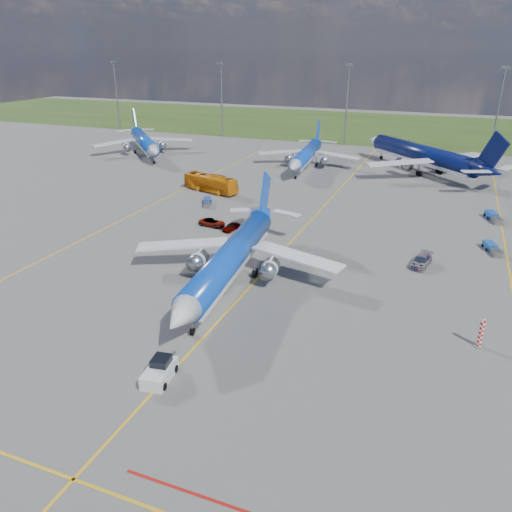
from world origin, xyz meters
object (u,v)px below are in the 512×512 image
at_px(bg_jet_nw, 146,154).
at_px(bg_jet_n, 420,172).
at_px(warning_post, 481,333).
at_px(main_airliner, 231,283).
at_px(baggage_tug_c, 207,202).
at_px(service_car_a, 231,227).
at_px(service_car_b, 212,223).
at_px(apron_bus, 211,183).
at_px(baggage_tug_w, 492,248).
at_px(pushback_tug, 160,371).
at_px(service_car_c, 421,261).
at_px(bg_jet_nnw, 306,168).
at_px(baggage_tug_e, 493,217).

relative_size(bg_jet_nw, bg_jet_n, 0.84).
height_order(warning_post, bg_jet_nw, bg_jet_nw).
distance_m(warning_post, main_airliner, 28.94).
relative_size(bg_jet_n, baggage_tug_c, 9.63).
bearing_deg(service_car_a, bg_jet_n, 75.58).
bearing_deg(service_car_b, bg_jet_nw, 48.01).
bearing_deg(apron_bus, baggage_tug_w, -88.41).
bearing_deg(bg_jet_n, apron_bus, -3.12).
bearing_deg(bg_jet_n, service_car_a, 20.62).
distance_m(pushback_tug, service_car_b, 40.68).
distance_m(apron_bus, service_car_c, 48.55).
height_order(bg_jet_n, service_car_b, bg_jet_n).
xyz_separation_m(bg_jet_nnw, baggage_tug_w, (40.08, -41.50, 0.49)).
height_order(service_car_a, service_car_c, service_car_c).
xyz_separation_m(warning_post, pushback_tug, (-26.48, -16.05, -0.74)).
relative_size(bg_jet_n, baggage_tug_e, 8.39).
bearing_deg(baggage_tug_w, baggage_tug_e, 68.08).
height_order(bg_jet_nw, baggage_tug_w, bg_jet_nw).
xyz_separation_m(bg_jet_n, service_car_b, (-28.42, -52.09, 0.62)).
height_order(bg_jet_n, baggage_tug_e, bg_jet_n).
xyz_separation_m(main_airliner, baggage_tug_e, (31.35, 38.66, 0.56)).
distance_m(bg_jet_nw, bg_jet_n, 71.58).
bearing_deg(service_car_c, main_airliner, -135.60).
height_order(bg_jet_n, main_airliner, bg_jet_n).
bearing_deg(service_car_b, warning_post, -114.06).
xyz_separation_m(bg_jet_n, baggage_tug_w, (13.89, -47.02, 0.49)).
bearing_deg(pushback_tug, service_car_b, 101.33).
distance_m(warning_post, apron_bus, 64.56).
bearing_deg(apron_bus, service_car_a, -129.27).
xyz_separation_m(service_car_a, baggage_tug_w, (38.59, 5.82, -0.12)).
bearing_deg(main_airliner, service_car_a, 108.36).
distance_m(warning_post, bg_jet_nw, 107.37).
height_order(bg_jet_n, apron_bus, bg_jet_n).
height_order(baggage_tug_w, baggage_tug_e, baggage_tug_e).
distance_m(warning_post, bg_jet_n, 75.26).
height_order(bg_jet_nnw, baggage_tug_w, bg_jet_nnw).
bearing_deg(baggage_tug_c, apron_bus, 87.30).
height_order(main_airliner, pushback_tug, main_airliner).
bearing_deg(service_car_b, bg_jet_nnw, 2.11).
bearing_deg(pushback_tug, baggage_tug_e, 55.12).
bearing_deg(baggage_tug_e, service_car_a, -167.98).
bearing_deg(baggage_tug_w, baggage_tug_c, 154.30).
distance_m(bg_jet_n, apron_bus, 50.60).
bearing_deg(main_airliner, bg_jet_n, 70.47).
height_order(bg_jet_n, service_car_c, bg_jet_n).
height_order(bg_jet_nw, service_car_b, bg_jet_nw).
xyz_separation_m(warning_post, baggage_tug_c, (-46.51, 32.63, -1.01)).
bearing_deg(baggage_tug_c, main_airliner, -82.62).
relative_size(warning_post, service_car_b, 0.67).
relative_size(main_airliner, service_car_a, 10.80).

